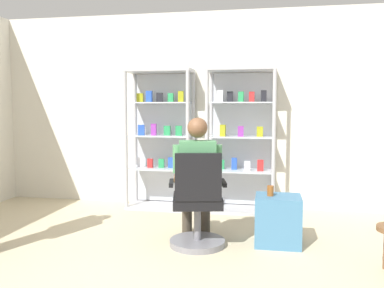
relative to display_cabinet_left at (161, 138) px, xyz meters
name	(u,v)px	position (x,y,z in m)	size (l,w,h in m)	color
back_wall	(203,110)	(0.55, 0.24, 0.38)	(6.00, 0.10, 2.70)	silver
display_cabinet_left	(161,138)	(0.00, 0.00, 0.00)	(0.90, 0.45, 1.90)	#B7B7BC
display_cabinet_right	(241,139)	(1.10, 0.00, 0.00)	(0.90, 0.45, 1.90)	#B7B7BC
office_chair	(198,208)	(0.78, -1.57, -0.57)	(0.61, 0.57, 0.96)	slate
seated_shopkeeper	(197,174)	(0.75, -1.41, -0.25)	(0.54, 0.61, 1.29)	#3F382D
storage_crate	(278,220)	(1.57, -1.33, -0.72)	(0.45, 0.40, 0.50)	teal
tea_glass	(270,191)	(1.49, -1.34, -0.41)	(0.07, 0.07, 0.11)	brown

